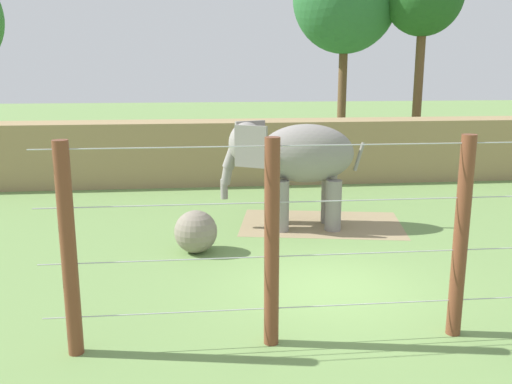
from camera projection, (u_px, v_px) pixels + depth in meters
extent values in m
plane|color=#6B8E4C|center=(333.00, 287.00, 12.09)|extent=(120.00, 120.00, 0.00)
cube|color=#937F5B|center=(321.00, 224.00, 16.89)|extent=(5.24, 3.80, 0.01)
cube|color=#997F56|center=(268.00, 151.00, 22.72)|extent=(36.00, 1.80, 2.50)
cylinder|color=gray|center=(281.00, 206.00, 16.03)|extent=(0.46, 0.46, 1.48)
cylinder|color=gray|center=(279.00, 199.00, 16.82)|extent=(0.46, 0.46, 1.48)
cylinder|color=gray|center=(333.00, 206.00, 16.07)|extent=(0.46, 0.46, 1.48)
cylinder|color=gray|center=(329.00, 199.00, 16.86)|extent=(0.46, 0.46, 1.48)
ellipsoid|color=gray|center=(306.00, 153.00, 16.12)|extent=(2.85, 1.69, 1.69)
ellipsoid|color=gray|center=(247.00, 143.00, 16.01)|extent=(1.13, 1.24, 1.22)
cube|color=gray|center=(251.00, 147.00, 15.39)|extent=(0.88, 0.56, 1.16)
cube|color=gray|center=(250.00, 140.00, 16.63)|extent=(0.93, 0.43, 1.16)
cylinder|color=gray|center=(231.00, 158.00, 16.09)|extent=(0.54, 0.38, 0.66)
cylinder|color=gray|center=(227.00, 174.00, 16.19)|extent=(0.39, 0.31, 0.62)
cylinder|color=gray|center=(224.00, 189.00, 16.29)|extent=(0.23, 0.23, 0.58)
cylinder|color=gray|center=(359.00, 157.00, 16.18)|extent=(0.33, 0.13, 0.84)
sphere|color=gray|center=(196.00, 232.00, 14.22)|extent=(1.10, 1.10, 1.10)
cylinder|color=brown|center=(69.00, 251.00, 8.95)|extent=(0.25, 0.25, 3.58)
cylinder|color=brown|center=(272.00, 244.00, 9.28)|extent=(0.25, 0.25, 3.58)
cylinder|color=brown|center=(461.00, 238.00, 9.62)|extent=(0.25, 0.25, 3.58)
cylinder|color=#B7B7BC|center=(366.00, 304.00, 9.71)|extent=(10.87, 0.02, 0.02)
cylinder|color=#B7B7BC|center=(368.00, 253.00, 9.50)|extent=(10.87, 0.02, 0.02)
cylinder|color=#B7B7BC|center=(371.00, 200.00, 9.29)|extent=(10.87, 0.02, 0.02)
cylinder|color=#B7B7BC|center=(373.00, 144.00, 9.08)|extent=(10.87, 0.02, 0.02)
cylinder|color=brown|center=(342.00, 100.00, 28.99)|extent=(0.44, 0.44, 5.72)
cylinder|color=brown|center=(418.00, 96.00, 27.59)|extent=(0.44, 0.44, 6.36)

